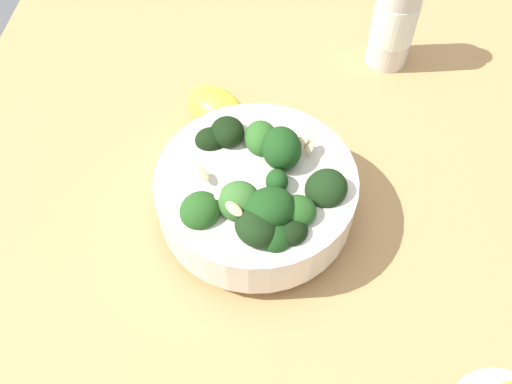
{
  "coord_description": "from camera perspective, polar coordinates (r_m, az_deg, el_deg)",
  "views": [
    {
      "loc": [
        35.08,
        2.86,
        47.24
      ],
      "look_at": [
        4.27,
        0.7,
        4.0
      ],
      "focal_mm": 38.07,
      "sensor_mm": 36.0,
      "label": 1
    }
  ],
  "objects": [
    {
      "name": "ground_plane",
      "position": [
        0.61,
        -0.38,
        -0.05
      ],
      "size": [
        71.32,
        71.32,
        4.24
      ],
      "primitive_type": "cube",
      "color": "tan"
    },
    {
      "name": "bowl_of_broccoli",
      "position": [
        0.52,
        0.12,
        0.01
      ],
      "size": [
        19.47,
        19.47,
        10.28
      ],
      "color": "silver",
      "rests_on": "ground_plane"
    },
    {
      "name": "lemon_wedge",
      "position": [
        0.63,
        -4.18,
        8.74
      ],
      "size": [
        8.9,
        9.32,
        4.15
      ],
      "primitive_type": "ellipsoid",
      "rotation": [
        0.0,
        0.0,
        0.89
      ],
      "color": "yellow",
      "rests_on": "ground_plane"
    },
    {
      "name": "bottle_tall",
      "position": [
        0.7,
        14.42,
        17.25
      ],
      "size": [
        5.33,
        5.33,
        14.34
      ],
      "color": "beige",
      "rests_on": "ground_plane"
    }
  ]
}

